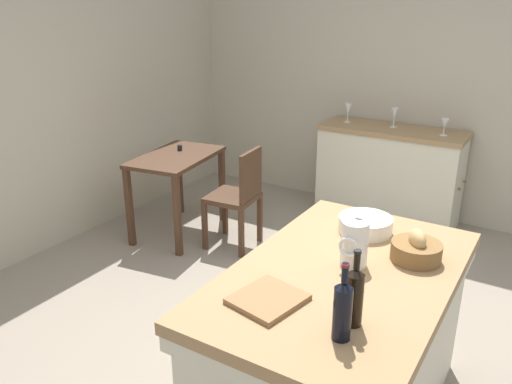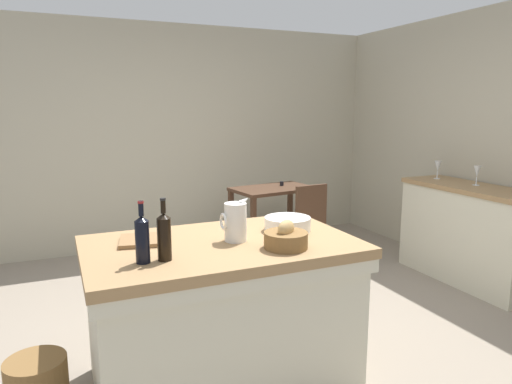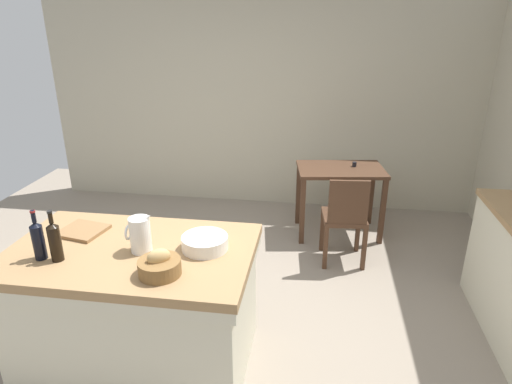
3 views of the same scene
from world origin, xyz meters
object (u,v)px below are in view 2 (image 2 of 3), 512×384
at_px(island_table, 222,307).
at_px(bread_basket, 286,238).
at_px(wine_bottle_dark, 164,235).
at_px(wine_glass_left, 477,172).
at_px(wine_bottle_amber, 142,238).
at_px(writing_desk, 273,198).
at_px(pitcher, 235,222).
at_px(cutting_board, 145,240).
at_px(wash_bowl, 288,224).
at_px(side_cabinet, 469,234).
at_px(wooden_chair, 304,223).
at_px(wine_glass_middle, 438,166).

bearing_deg(island_table, bread_basket, -41.44).
relative_size(wine_bottle_dark, wine_glass_left, 1.77).
bearing_deg(bread_basket, wine_bottle_amber, 175.19).
xyz_separation_m(writing_desk, bread_basket, (-1.10, -2.45, 0.31)).
relative_size(pitcher, wine_bottle_amber, 0.84).
bearing_deg(wine_bottle_dark, wine_glass_left, 15.02).
relative_size(cutting_board, wine_glass_left, 1.53).
height_order(wash_bowl, cutting_board, wash_bowl).
bearing_deg(side_cabinet, wooden_chair, 144.69).
height_order(wooden_chair, wash_bowl, wash_bowl).
height_order(pitcher, wine_bottle_dark, wine_bottle_dark).
height_order(cutting_board, wine_bottle_amber, wine_bottle_amber).
xyz_separation_m(island_table, wine_bottle_amber, (-0.48, -0.19, 0.54)).
xyz_separation_m(writing_desk, wooden_chair, (0.04, -0.65, -0.14)).
bearing_deg(wine_glass_left, side_cabinet, -164.16).
bearing_deg(pitcher, wash_bowl, 12.22).
bearing_deg(side_cabinet, wash_bowl, -165.89).
distance_m(pitcher, wine_glass_middle, 2.88).
bearing_deg(island_table, wine_glass_middle, 22.02).
xyz_separation_m(side_cabinet, pitcher, (-2.63, -0.65, 0.53)).
bearing_deg(writing_desk, cutting_board, -131.73).
height_order(wine_bottle_dark, wine_glass_middle, wine_bottle_dark).
relative_size(pitcher, wine_bottle_dark, 0.83).
relative_size(side_cabinet, wine_glass_left, 7.47).
xyz_separation_m(wooden_chair, wine_bottle_dark, (-1.80, -1.74, 0.53)).
bearing_deg(pitcher, wine_glass_middle, 22.89).
bearing_deg(wine_glass_middle, wine_bottle_amber, -158.05).
bearing_deg(writing_desk, wine_glass_middle, -38.89).
distance_m(side_cabinet, wooden_chair, 1.58).
bearing_deg(wine_glass_left, pitcher, -166.13).
distance_m(bread_basket, wine_glass_middle, 2.80).
distance_m(wine_bottle_dark, wine_glass_middle, 3.37).
height_order(wooden_chair, wine_bottle_dark, wine_bottle_dark).
height_order(wash_bowl, wine_bottle_amber, wine_bottle_amber).
bearing_deg(island_table, wash_bowl, 8.52).
height_order(side_cabinet, writing_desk, side_cabinet).
height_order(writing_desk, wine_bottle_dark, wine_bottle_dark).
bearing_deg(wine_glass_left, wooden_chair, 146.24).
relative_size(side_cabinet, wine_bottle_amber, 4.32).
distance_m(writing_desk, wine_bottle_amber, 3.05).
distance_m(island_table, wine_bottle_dark, 0.68).
distance_m(writing_desk, wine_glass_left, 2.11).
height_order(island_table, wine_bottle_dark, wine_bottle_dark).
relative_size(wooden_chair, bread_basket, 3.67).
bearing_deg(side_cabinet, bread_basket, -159.83).
relative_size(side_cabinet, wine_bottle_dark, 4.23).
bearing_deg(wine_glass_left, writing_desk, 131.80).
bearing_deg(wash_bowl, pitcher, -167.78).
bearing_deg(wine_glass_middle, wine_glass_left, -85.88).
relative_size(cutting_board, wine_glass_middle, 1.52).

